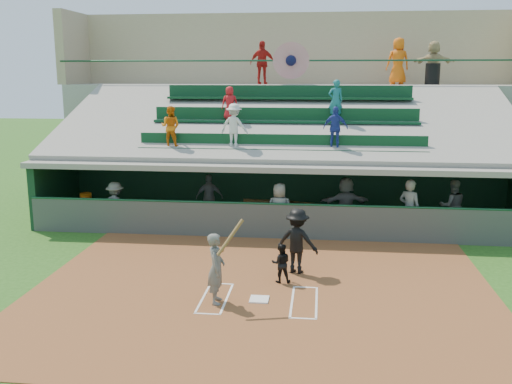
# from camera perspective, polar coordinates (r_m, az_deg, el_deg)

# --- Properties ---
(ground) EXTENTS (100.00, 100.00, 0.00)m
(ground) POSITION_cam_1_polar(r_m,az_deg,el_deg) (13.24, 0.33, -10.81)
(ground) COLOR #245317
(ground) RESTS_ON ground
(dirt_slab) EXTENTS (11.00, 9.00, 0.02)m
(dirt_slab) POSITION_cam_1_polar(r_m,az_deg,el_deg) (13.70, 0.56, -9.98)
(dirt_slab) COLOR brown
(dirt_slab) RESTS_ON ground
(home_plate) EXTENTS (0.43, 0.43, 0.03)m
(home_plate) POSITION_cam_1_polar(r_m,az_deg,el_deg) (13.23, 0.33, -10.67)
(home_plate) COLOR white
(home_plate) RESTS_ON dirt_slab
(batters_box_chalk) EXTENTS (2.65, 1.85, 0.01)m
(batters_box_chalk) POSITION_cam_1_polar(r_m,az_deg,el_deg) (13.23, 0.33, -10.72)
(batters_box_chalk) COLOR white
(batters_box_chalk) RESTS_ON dirt_slab
(dugout_floor) EXTENTS (16.00, 3.50, 0.04)m
(dugout_floor) POSITION_cam_1_polar(r_m,az_deg,el_deg) (19.62, 2.48, -3.19)
(dugout_floor) COLOR gray
(dugout_floor) RESTS_ON ground
(concourse_slab) EXTENTS (20.00, 3.00, 4.60)m
(concourse_slab) POSITION_cam_1_polar(r_m,az_deg,el_deg) (25.84, 3.61, 5.58)
(concourse_slab) COLOR gray
(concourse_slab) RESTS_ON ground
(grandstand) EXTENTS (20.40, 10.40, 7.80)m
(grandstand) POSITION_cam_1_polar(r_m,az_deg,el_deg) (22.87, 3.19, 4.68)
(grandstand) COLOR #484D48
(grandstand) RESTS_ON ground
(batter_at_plate) EXTENTS (0.85, 0.73, 1.95)m
(batter_at_plate) POSITION_cam_1_polar(r_m,az_deg,el_deg) (12.84, -3.98, -7.57)
(batter_at_plate) COLOR #525450
(batter_at_plate) RESTS_ON dirt_slab
(catcher) EXTENTS (0.52, 0.43, 0.98)m
(catcher) POSITION_cam_1_polar(r_m,az_deg,el_deg) (14.14, 2.53, -7.12)
(catcher) COLOR black
(catcher) RESTS_ON dirt_slab
(home_umpire) EXTENTS (1.22, 0.90, 1.69)m
(home_umpire) POSITION_cam_1_polar(r_m,az_deg,el_deg) (14.74, 4.14, -4.90)
(home_umpire) COLOR black
(home_umpire) RESTS_ON dirt_slab
(dugout_bench) EXTENTS (14.86, 5.46, 0.47)m
(dugout_bench) POSITION_cam_1_polar(r_m,az_deg,el_deg) (20.79, 3.26, -1.62)
(dugout_bench) COLOR olive
(dugout_bench) RESTS_ON dugout_floor
(white_table) EXTENTS (0.82, 0.69, 0.62)m
(white_table) POSITION_cam_1_polar(r_m,az_deg,el_deg) (20.55, -16.75, -2.05)
(white_table) COLOR white
(white_table) RESTS_ON dugout_floor
(water_cooler) EXTENTS (0.40, 0.40, 0.40)m
(water_cooler) POSITION_cam_1_polar(r_m,az_deg,el_deg) (20.44, -16.66, -0.65)
(water_cooler) COLOR #D05C0C
(water_cooler) RESTS_ON white_table
(dugout_player_a) EXTENTS (1.11, 0.75, 1.59)m
(dugout_player_a) POSITION_cam_1_polar(r_m,az_deg,el_deg) (19.20, -13.86, -1.36)
(dugout_player_a) COLOR #535651
(dugout_player_a) RESTS_ON dugout_floor
(dugout_player_b) EXTENTS (0.98, 0.50, 1.61)m
(dugout_player_b) POSITION_cam_1_polar(r_m,az_deg,el_deg) (19.93, -4.68, -0.54)
(dugout_player_b) COLOR #60625D
(dugout_player_b) RESTS_ON dugout_floor
(dugout_player_c) EXTENTS (0.85, 0.57, 1.70)m
(dugout_player_c) POSITION_cam_1_polar(r_m,az_deg,el_deg) (17.94, 2.36, -1.76)
(dugout_player_c) COLOR #5E625C
(dugout_player_c) RESTS_ON dugout_floor
(dugout_player_d) EXTENTS (1.68, 0.82, 1.74)m
(dugout_player_d) POSITION_cam_1_polar(r_m,az_deg,el_deg) (18.89, 8.95, -1.13)
(dugout_player_d) COLOR #61635E
(dugout_player_d) RESTS_ON dugout_floor
(dugout_player_e) EXTENTS (0.82, 0.76, 1.88)m
(dugout_player_e) POSITION_cam_1_polar(r_m,az_deg,el_deg) (18.20, 15.08, -1.68)
(dugout_player_e) COLOR #5E615C
(dugout_player_e) RESTS_ON dugout_floor
(dugout_player_f) EXTENTS (0.87, 0.70, 1.72)m
(dugout_player_f) POSITION_cam_1_polar(r_m,az_deg,el_deg) (19.41, 19.03, -1.33)
(dugout_player_f) COLOR #535551
(dugout_player_f) RESTS_ON dugout_floor
(trash_bin) EXTENTS (0.59, 0.59, 0.89)m
(trash_bin) POSITION_cam_1_polar(r_m,az_deg,el_deg) (25.06, 17.23, 11.18)
(trash_bin) COLOR black
(trash_bin) RESTS_ON concourse_slab
(concourse_staff_a) EXTENTS (1.12, 0.57, 1.83)m
(concourse_staff_a) POSITION_cam_1_polar(r_m,az_deg,el_deg) (24.82, 0.65, 12.78)
(concourse_staff_a) COLOR #B51914
(concourse_staff_a) RESTS_ON concourse_slab
(concourse_staff_b) EXTENTS (1.04, 0.76, 1.96)m
(concourse_staff_b) POSITION_cam_1_polar(r_m,az_deg,el_deg) (25.47, 14.01, 12.57)
(concourse_staff_b) COLOR #E05B0D
(concourse_staff_b) RESTS_ON concourse_slab
(concourse_staff_c) EXTENTS (1.77, 1.02, 1.81)m
(concourse_staff_c) POSITION_cam_1_polar(r_m,az_deg,el_deg) (25.58, 17.32, 12.21)
(concourse_staff_c) COLOR tan
(concourse_staff_c) RESTS_ON concourse_slab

